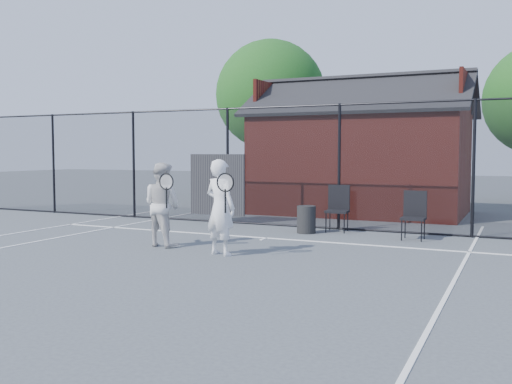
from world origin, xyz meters
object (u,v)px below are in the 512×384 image
at_px(clubhouse, 361,160).
at_px(chair_right, 413,216).
at_px(player_back, 162,204).
at_px(player_front, 220,207).
at_px(waste_bin, 306,220).
at_px(chair_left, 337,209).

distance_m(clubhouse, chair_right, 5.57).
bearing_deg(player_back, player_front, -14.30).
bearing_deg(player_front, chair_right, 49.13).
relative_size(clubhouse, player_back, 3.94).
height_order(clubhouse, player_front, clubhouse).
bearing_deg(clubhouse, chair_right, -63.91).
bearing_deg(player_back, chair_right, 33.61).
relative_size(player_back, waste_bin, 2.63).
xyz_separation_m(clubhouse, waste_bin, (0.01, -4.90, -1.29)).
xyz_separation_m(player_front, chair_left, (1.02, 3.78, -0.34)).
bearing_deg(player_front, player_back, 165.70).
distance_m(clubhouse, player_front, 8.23).
height_order(player_front, chair_right, player_front).
height_order(clubhouse, chair_left, clubhouse).
relative_size(chair_left, chair_right, 1.05).
relative_size(player_front, waste_bin, 2.75).
bearing_deg(chair_left, clubhouse, 92.13).
relative_size(player_back, chair_right, 1.64).
distance_m(player_front, player_back, 1.56).
bearing_deg(player_back, clubhouse, 75.92).
height_order(chair_left, waste_bin, chair_left).
bearing_deg(player_back, waste_bin, 55.88).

